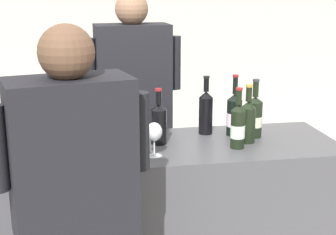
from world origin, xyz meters
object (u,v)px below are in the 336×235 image
wine_bottle_5 (159,123)px  wine_glass (154,133)px  wine_bottle_3 (248,120)px  person_server (134,137)px  wine_bottle_1 (254,116)px  wine_bottle_2 (127,121)px  wine_bottle_4 (206,111)px  wine_bottle_0 (234,115)px  wine_bottle_7 (238,126)px  wine_bottle_6 (118,136)px

wine_bottle_5 → wine_glass: size_ratio=1.73×
wine_bottle_3 → person_server: 0.86m
wine_bottle_1 → wine_bottle_3: bearing=-127.9°
wine_bottle_2 → wine_bottle_4: size_ratio=0.99×
person_server → wine_bottle_3: bearing=-49.3°
wine_bottle_0 → wine_bottle_7: (-0.05, -0.22, -0.00)m
wine_bottle_5 → person_server: bearing=97.2°
wine_bottle_3 → wine_bottle_0: bearing=102.2°
wine_bottle_1 → wine_glass: (-0.59, -0.23, 0.00)m
wine_bottle_3 → wine_bottle_6: 0.71m
wine_bottle_1 → wine_bottle_7: wine_bottle_1 is taller
wine_bottle_7 → wine_bottle_4: bearing=109.8°
wine_bottle_7 → wine_glass: 0.44m
wine_bottle_0 → wine_glass: (-0.49, -0.28, 0.00)m
wine_bottle_0 → wine_glass: 0.56m
wine_bottle_2 → wine_bottle_3: wine_bottle_2 is taller
wine_bottle_3 → wine_bottle_4: 0.26m
wine_bottle_6 → wine_bottle_4: bearing=33.9°
wine_bottle_0 → wine_bottle_5: bearing=-169.2°
wine_bottle_6 → wine_bottle_1: bearing=17.5°
wine_bottle_4 → wine_glass: size_ratio=1.91×
wine_bottle_3 → wine_bottle_6: wine_bottle_6 is taller
wine_bottle_3 → wine_bottle_7: bearing=-134.8°
wine_bottle_4 → wine_glass: 0.47m
wine_bottle_2 → wine_bottle_6: bearing=-105.6°
wine_bottle_0 → wine_bottle_3: wine_bottle_0 is taller
wine_bottle_6 → wine_glass: (0.18, 0.02, -0.00)m
wine_bottle_5 → person_server: person_server is taller
wine_bottle_2 → person_server: (0.09, 0.54, -0.25)m
wine_bottle_6 → wine_bottle_7: wine_bottle_6 is taller
wine_bottle_4 → wine_bottle_1: bearing=-23.2°
wine_bottle_3 → wine_bottle_6: (-0.70, -0.15, -0.00)m
wine_bottle_1 → wine_bottle_7: (-0.15, -0.17, 0.00)m
wine_bottle_2 → wine_bottle_5: size_ratio=1.09×
wine_bottle_3 → wine_glass: (-0.52, -0.14, -0.00)m
wine_bottle_2 → wine_glass: wine_bottle_2 is taller
wine_bottle_0 → wine_bottle_4: bearing=160.2°
person_server → wine_bottle_2: bearing=-99.5°
wine_bottle_0 → wine_bottle_1: bearing=-28.0°
wine_glass → person_server: person_server is taller
wine_bottle_4 → wine_bottle_6: size_ratio=0.99×
wine_glass → wine_bottle_5: bearing=74.9°
wine_glass → person_server: bearing=91.5°
wine_bottle_2 → wine_bottle_7: size_ratio=1.03×
wine_bottle_4 → wine_glass: bearing=-135.7°
wine_bottle_1 → wine_bottle_6: 0.80m
wine_bottle_7 → person_server: 0.88m
wine_bottle_7 → wine_bottle_0: bearing=77.2°
wine_bottle_2 → wine_bottle_4: 0.46m
wine_bottle_2 → person_server: person_server is taller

